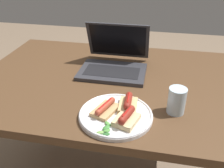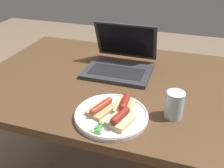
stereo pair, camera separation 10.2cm
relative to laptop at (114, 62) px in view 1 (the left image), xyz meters
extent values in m
cube|color=#4C331E|center=(0.00, -0.10, -0.06)|extent=(1.27, 0.87, 0.04)
cylinder|color=#4C331E|center=(0.55, 0.25, -0.41)|extent=(0.05, 0.05, 0.67)
cylinder|color=#4C331E|center=(-0.54, 0.25, -0.41)|extent=(0.05, 0.05, 0.67)
cube|color=#2D2D33|center=(0.00, -0.04, -0.03)|extent=(0.32, 0.22, 0.02)
cube|color=black|center=(0.00, -0.06, -0.02)|extent=(0.26, 0.12, 0.00)
cube|color=#2D2D33|center=(0.00, 0.11, 0.08)|extent=(0.32, 0.08, 0.20)
cube|color=black|center=(0.00, 0.10, 0.08)|extent=(0.29, 0.07, 0.18)
cylinder|color=silver|center=(0.08, -0.39, -0.03)|extent=(0.27, 0.27, 0.01)
torus|color=silver|center=(0.08, -0.39, -0.02)|extent=(0.27, 0.27, 0.01)
cube|color=tan|center=(0.04, -0.38, -0.02)|extent=(0.10, 0.13, 0.01)
cylinder|color=#9E3D28|center=(0.04, -0.38, 0.00)|extent=(0.06, 0.10, 0.02)
sphere|color=#9E3D28|center=(0.03, -0.43, 0.00)|extent=(0.02, 0.02, 0.02)
sphere|color=#9E3D28|center=(0.06, -0.34, 0.00)|extent=(0.02, 0.02, 0.02)
cylinder|color=red|center=(0.04, -0.38, 0.01)|extent=(0.03, 0.08, 0.01)
cube|color=#D6B784|center=(0.13, -0.43, -0.02)|extent=(0.10, 0.11, 0.02)
cylinder|color=maroon|center=(0.13, -0.43, 0.01)|extent=(0.05, 0.08, 0.03)
sphere|color=maroon|center=(0.12, -0.46, 0.01)|extent=(0.03, 0.03, 0.03)
sphere|color=maroon|center=(0.14, -0.39, 0.01)|extent=(0.03, 0.03, 0.03)
cylinder|color=red|center=(0.13, -0.43, 0.02)|extent=(0.02, 0.06, 0.00)
cube|color=tan|center=(0.12, -0.34, -0.02)|extent=(0.07, 0.10, 0.02)
cylinder|color=maroon|center=(0.12, -0.34, 0.01)|extent=(0.03, 0.08, 0.03)
sphere|color=maroon|center=(0.12, -0.30, 0.01)|extent=(0.03, 0.03, 0.03)
sphere|color=maroon|center=(0.12, -0.38, 0.01)|extent=(0.03, 0.03, 0.03)
cylinder|color=red|center=(0.12, -0.34, 0.02)|extent=(0.01, 0.07, 0.00)
ellipsoid|color=#2D662D|center=(0.08, -0.45, -0.02)|extent=(0.02, 0.02, 0.00)
ellipsoid|color=#709E4C|center=(0.05, -0.50, -0.02)|extent=(0.03, 0.02, 0.01)
ellipsoid|color=#2D662D|center=(0.08, -0.50, -0.02)|extent=(0.02, 0.02, 0.00)
ellipsoid|color=#387A33|center=(0.07, -0.48, -0.02)|extent=(0.03, 0.04, 0.01)
ellipsoid|color=#4C8E3D|center=(0.07, -0.48, -0.02)|extent=(0.02, 0.03, 0.01)
ellipsoid|color=#4C8E3D|center=(0.07, -0.49, -0.02)|extent=(0.03, 0.03, 0.01)
ellipsoid|color=#4C8E3D|center=(0.07, -0.45, -0.02)|extent=(0.03, 0.03, 0.01)
ellipsoid|color=#2D662D|center=(0.07, -0.50, -0.02)|extent=(0.03, 0.02, 0.01)
cylinder|color=silver|center=(0.30, -0.31, 0.01)|extent=(0.07, 0.07, 0.10)
camera|label=1|loc=(0.21, -1.12, 0.52)|focal=40.00mm
camera|label=2|loc=(0.31, -1.09, 0.52)|focal=40.00mm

